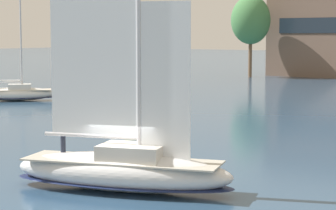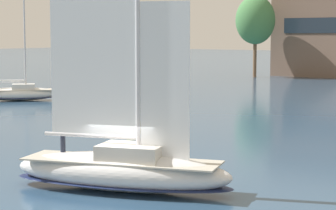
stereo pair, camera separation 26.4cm
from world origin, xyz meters
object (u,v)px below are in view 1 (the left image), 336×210
object	(u,v)px
sailboat_moored_near_marina	(16,93)
channel_buoy	(132,123)
tree_shore_center	(251,20)
sailboat_main	(122,166)

from	to	relation	value
sailboat_moored_near_marina	channel_buoy	size ratio (longest dim) A/B	6.12
tree_shore_center	sailboat_moored_near_marina	size ratio (longest dim) A/B	1.14
sailboat_main	sailboat_moored_near_marina	size ratio (longest dim) A/B	1.21
sailboat_moored_near_marina	channel_buoy	world-z (taller)	sailboat_moored_near_marina
tree_shore_center	sailboat_main	size ratio (longest dim) A/B	0.94
tree_shore_center	sailboat_moored_near_marina	distance (m)	41.65
channel_buoy	sailboat_main	bearing A→B (deg)	-52.56
sailboat_moored_near_marina	channel_buoy	xyz separation A→B (m)	(20.61, -9.07, -0.04)
sailboat_main	sailboat_moored_near_marina	bearing A→B (deg)	145.03
sailboat_main	sailboat_moored_near_marina	distance (m)	35.90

